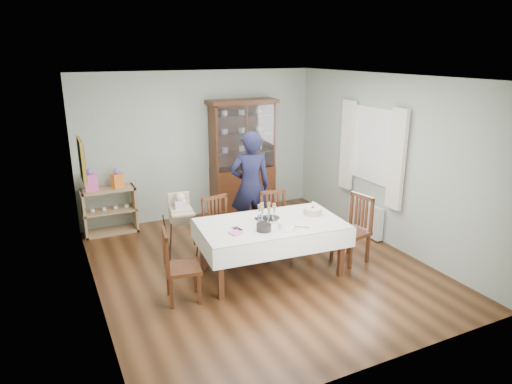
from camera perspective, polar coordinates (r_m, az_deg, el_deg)
floor at (r=6.80m, az=0.44°, el=-9.20°), size 5.00×5.00×0.00m
room_shell at (r=6.70m, az=-1.54°, el=5.85°), size 5.00×5.00×5.00m
dining_table at (r=6.45m, az=1.86°, el=-6.97°), size 2.09×1.31×0.76m
china_cabinet at (r=8.66m, az=-1.69°, el=4.54°), size 1.30×0.48×2.18m
sideboard at (r=8.23m, az=-17.82°, el=-2.24°), size 0.90×0.38×0.80m
picture_frame at (r=6.43m, az=-20.98°, el=3.72°), size 0.04×0.48×0.58m
window at (r=7.71m, az=14.50°, el=5.65°), size 0.04×1.02×1.22m
curtain_left at (r=7.24m, az=17.20°, el=3.89°), size 0.07×0.30×1.55m
curtain_right at (r=8.17m, az=11.34°, el=5.78°), size 0.07×0.30×1.55m
radiator at (r=8.01m, az=13.50°, el=-3.16°), size 0.10×0.80×0.55m
chair_far_left at (r=6.82m, az=-4.31°, el=-6.45°), size 0.51×0.51×0.98m
chair_far_right at (r=7.11m, az=2.50°, el=-5.45°), size 0.50×0.50×0.96m
chair_end_left at (r=5.90m, az=-9.27°, el=-10.75°), size 0.48×0.48×0.94m
chair_end_right at (r=6.98m, az=11.78°, el=-6.16°), size 0.53×0.53×1.01m
woman at (r=7.42m, az=-0.72°, el=0.70°), size 0.75×0.58×1.83m
high_chair at (r=7.13m, az=-9.28°, el=-4.72°), size 0.48×0.48×0.99m
champagne_tray at (r=6.41m, az=1.40°, el=-2.87°), size 0.36×0.36×0.22m
birthday_cake at (r=6.61m, az=7.10°, el=-2.45°), size 0.30×0.30×0.21m
plate_stack_dark at (r=6.01m, az=0.98°, el=-4.43°), size 0.21×0.21×0.10m
plate_stack_white at (r=6.09m, az=3.81°, el=-4.19°), size 0.29×0.29×0.09m
napkin_stack at (r=5.93m, az=-2.55°, el=-5.14°), size 0.17×0.17×0.02m
cutlery at (r=6.06m, az=-2.67°, el=-4.69°), size 0.14×0.18×0.01m
cake_knife at (r=6.16m, az=5.48°, el=-4.37°), size 0.21×0.18×0.01m
gift_bag_pink at (r=8.02m, az=-19.96°, el=1.31°), size 0.21×0.14×0.38m
gift_bag_orange at (r=8.07m, az=-16.96°, el=1.58°), size 0.22×0.19×0.34m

